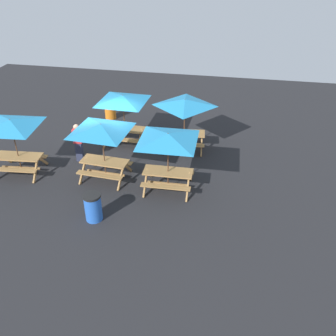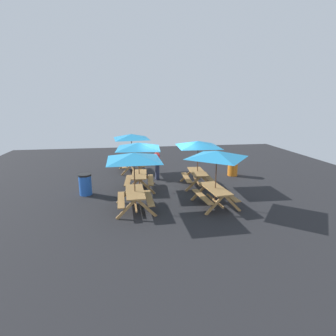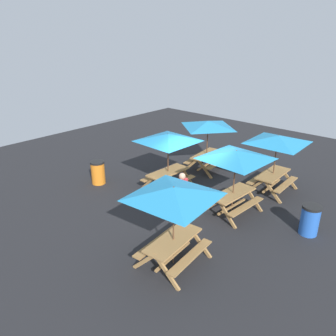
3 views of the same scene
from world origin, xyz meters
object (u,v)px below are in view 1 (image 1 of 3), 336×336
object	(u,v)px
person_standing	(78,142)
picnic_table_0	(185,106)
picnic_table_2	(123,102)
picnic_table_3	(11,127)
picnic_table_4	(102,132)
trash_bin_orange	(110,109)
picnic_table_1	(168,141)
trash_bin_blue	(93,207)

from	to	relation	value
person_standing	picnic_table_0	bearing A→B (deg)	-159.32
picnic_table_2	person_standing	world-z (taller)	picnic_table_2
picnic_table_3	person_standing	bearing A→B (deg)	28.66
picnic_table_4	trash_bin_orange	size ratio (longest dim) A/B	2.88
picnic_table_1	trash_bin_blue	world-z (taller)	picnic_table_1
picnic_table_1	person_standing	bearing A→B (deg)	160.31
trash_bin_orange	trash_bin_blue	bearing A→B (deg)	-75.42
picnic_table_4	picnic_table_1	bearing A→B (deg)	-2.04
picnic_table_0	picnic_table_2	xyz separation A→B (m)	(-2.68, -0.04, 0.00)
trash_bin_blue	person_standing	size ratio (longest dim) A/B	0.59
picnic_table_1	picnic_table_3	size ratio (longest dim) A/B	1.00
picnic_table_2	person_standing	bearing A→B (deg)	-124.87
picnic_table_3	person_standing	size ratio (longest dim) A/B	1.69
picnic_table_0	trash_bin_blue	world-z (taller)	picnic_table_0
trash_bin_blue	picnic_table_1	bearing A→B (deg)	46.79
trash_bin_orange	trash_bin_blue	xyz separation A→B (m)	(2.06, -7.93, 0.00)
person_standing	picnic_table_3	bearing A→B (deg)	29.68
picnic_table_3	picnic_table_4	size ratio (longest dim) A/B	1.00
trash_bin_orange	person_standing	bearing A→B (deg)	-88.32
picnic_table_0	picnic_table_3	distance (m)	6.87
picnic_table_1	picnic_table_4	xyz separation A→B (m)	(-2.52, 0.28, 0.00)
trash_bin_blue	person_standing	world-z (taller)	person_standing
trash_bin_blue	person_standing	distance (m)	4.05
picnic_table_1	picnic_table_4	world-z (taller)	same
picnic_table_4	trash_bin_blue	world-z (taller)	picnic_table_4
picnic_table_4	picnic_table_0	bearing A→B (deg)	52.88
picnic_table_0	trash_bin_orange	world-z (taller)	picnic_table_0
picnic_table_0	trash_bin_blue	bearing A→B (deg)	-117.72
trash_bin_blue	picnic_table_3	bearing A→B (deg)	150.34
picnic_table_1	picnic_table_2	size ratio (longest dim) A/B	1.00
trash_bin_orange	picnic_table_3	bearing A→B (deg)	-107.67
picnic_table_2	picnic_table_4	bearing A→B (deg)	-86.50
picnic_table_1	person_standing	xyz separation A→B (m)	(-4.01, 1.32, -1.10)
person_standing	picnic_table_2	bearing A→B (deg)	-131.42
picnic_table_2	trash_bin_blue	bearing A→B (deg)	-82.43
picnic_table_2	person_standing	xyz separation A→B (m)	(-1.42, -1.88, -1.10)
picnic_table_3	trash_bin_orange	xyz separation A→B (m)	(1.82, 5.72, -1.49)
picnic_table_1	person_standing	distance (m)	4.37
trash_bin_orange	person_standing	world-z (taller)	person_standing
picnic_table_0	person_standing	bearing A→B (deg)	-160.97
trash_bin_orange	picnic_table_2	bearing A→B (deg)	-58.44
trash_bin_orange	trash_bin_blue	world-z (taller)	same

